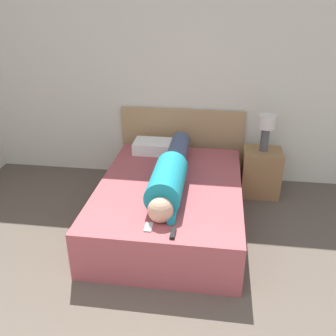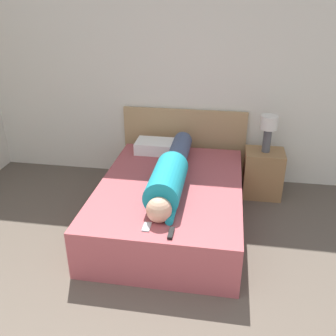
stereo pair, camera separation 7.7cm
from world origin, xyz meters
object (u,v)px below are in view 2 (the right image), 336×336
at_px(table_lamp, 268,128).
at_px(cell_phone, 147,227).
at_px(person_lying, 171,174).
at_px(pillow_near_headboard, 156,146).
at_px(tv_remote, 171,233).
at_px(bed, 170,204).
at_px(nightstand, 263,173).

bearing_deg(table_lamp, cell_phone, -123.82).
distance_m(person_lying, pillow_near_headboard, 0.90).
bearing_deg(person_lying, pillow_near_headboard, 110.47).
height_order(table_lamp, tv_remote, table_lamp).
xyz_separation_m(bed, table_lamp, (1.00, 0.80, 0.62)).
distance_m(table_lamp, cell_phone, 1.97).
bearing_deg(pillow_near_headboard, cell_phone, -81.80).
distance_m(nightstand, person_lying, 1.35).
height_order(person_lying, cell_phone, person_lying).
bearing_deg(cell_phone, bed, 84.78).
xyz_separation_m(person_lying, cell_phone, (-0.08, -0.76, -0.13)).
distance_m(table_lamp, tv_remote, 1.91).
xyz_separation_m(nightstand, table_lamp, (0.00, -0.00, 0.58)).
relative_size(table_lamp, person_lying, 0.25).
height_order(table_lamp, cell_phone, table_lamp).
bearing_deg(table_lamp, bed, -141.36).
bearing_deg(table_lamp, tv_remote, -117.27).
relative_size(pillow_near_headboard, tv_remote, 3.21).
bearing_deg(table_lamp, person_lying, -139.51).
relative_size(person_lying, cell_phone, 13.46).
bearing_deg(tv_remote, bed, 99.23).
bearing_deg(bed, table_lamp, 38.64).
relative_size(nightstand, person_lying, 0.33).
bearing_deg(bed, cell_phone, -95.22).
bearing_deg(nightstand, person_lying, -139.51).
relative_size(nightstand, table_lamp, 1.32).
distance_m(nightstand, cell_phone, 1.94).
distance_m(bed, pillow_near_headboard, 0.91).
relative_size(pillow_near_headboard, cell_phone, 3.70).
xyz_separation_m(nightstand, cell_phone, (-1.07, -1.60, 0.20)).
bearing_deg(bed, person_lying, -77.05).
bearing_deg(nightstand, table_lamp, -90.00).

